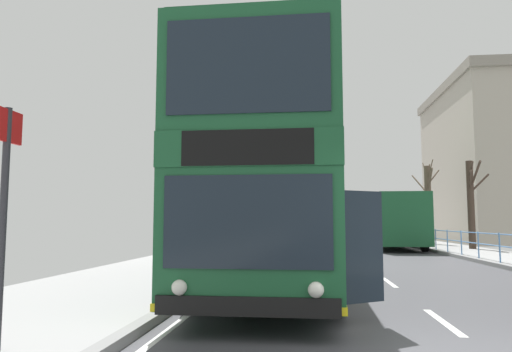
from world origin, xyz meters
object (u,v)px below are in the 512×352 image
at_px(bus_stop_sign_near, 4,199).
at_px(bare_tree_far_01, 471,201).
at_px(bare_tree_far_00, 428,202).
at_px(background_bus_far_lane, 389,220).
at_px(double_decker_bus_main, 277,186).
at_px(background_building_00, 506,162).

distance_m(bus_stop_sign_near, bare_tree_far_01, 24.16).
bearing_deg(bare_tree_far_00, background_bus_far_lane, -134.87).
bearing_deg(double_decker_bus_main, background_bus_far_lane, 73.01).
distance_m(double_decker_bus_main, background_building_00, 31.92).
bearing_deg(background_building_00, bus_stop_sign_near, -118.91).
xyz_separation_m(double_decker_bus_main, bus_stop_sign_near, (-2.57, -6.22, -0.59)).
bearing_deg(bus_stop_sign_near, background_building_00, 61.09).
bearing_deg(background_bus_far_lane, bare_tree_far_00, 45.13).
bearing_deg(bare_tree_far_01, background_bus_far_lane, 141.37).
bearing_deg(bare_tree_far_00, background_building_00, 40.79).
bearing_deg(bus_stop_sign_near, bare_tree_far_01, 60.89).
height_order(background_bus_far_lane, bus_stop_sign_near, background_bus_far_lane).
bearing_deg(bus_stop_sign_near, background_bus_far_lane, 71.57).
height_order(background_bus_far_lane, bare_tree_far_01, bare_tree_far_01).
relative_size(background_bus_far_lane, bus_stop_sign_near, 3.95).
bearing_deg(background_bus_far_lane, background_building_00, 42.10).
xyz_separation_m(double_decker_bus_main, bare_tree_far_00, (8.47, 20.89, 0.48)).
height_order(double_decker_bus_main, bare_tree_far_00, bare_tree_far_00).
bearing_deg(double_decker_bus_main, bare_tree_far_00, 67.92).
distance_m(double_decker_bus_main, bare_tree_far_01, 17.49).
distance_m(double_decker_bus_main, bus_stop_sign_near, 6.75).
relative_size(background_bus_far_lane, bare_tree_far_00, 1.92).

